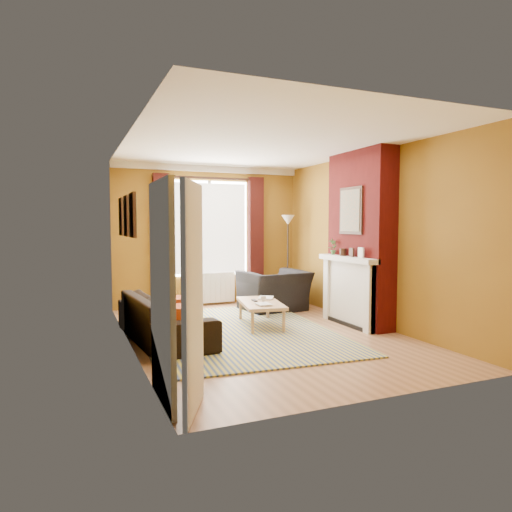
% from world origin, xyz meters
% --- Properties ---
extents(ground, '(5.50, 5.50, 0.00)m').
position_xyz_m(ground, '(0.00, 0.00, 0.00)').
color(ground, '#8A5F3E').
rests_on(ground, ground).
extents(room_walls, '(3.82, 5.54, 2.83)m').
position_xyz_m(room_walls, '(0.64, 0.27, 1.39)').
color(room_walls, '#885F1A').
rests_on(room_walls, ground).
extents(striped_rug, '(3.00, 4.00, 0.02)m').
position_xyz_m(striped_rug, '(-0.32, 0.28, 0.01)').
color(striped_rug, '#314A88').
rests_on(striped_rug, ground).
extents(sofa, '(1.04, 2.25, 0.64)m').
position_xyz_m(sofa, '(-1.42, 0.22, 0.32)').
color(sofa, black).
rests_on(sofa, ground).
extents(armchair, '(1.28, 1.15, 0.75)m').
position_xyz_m(armchair, '(0.94, 1.62, 0.38)').
color(armchair, black).
rests_on(armchair, ground).
extents(coffee_table, '(0.81, 1.28, 0.40)m').
position_xyz_m(coffee_table, '(0.17, 0.47, 0.35)').
color(coffee_table, tan).
rests_on(coffee_table, ground).
extents(wicker_stool, '(0.46, 0.46, 0.48)m').
position_xyz_m(wicker_stool, '(0.66, 2.33, 0.24)').
color(wicker_stool, '#A37446').
rests_on(wicker_stool, ground).
extents(floor_lamp, '(0.34, 0.34, 1.82)m').
position_xyz_m(floor_lamp, '(1.50, 2.17, 1.44)').
color(floor_lamp, black).
rests_on(floor_lamp, ground).
extents(book_a, '(0.21, 0.28, 0.03)m').
position_xyz_m(book_a, '(-0.00, 0.18, 0.41)').
color(book_a, '#999999').
rests_on(book_a, coffee_table).
extents(book_b, '(0.37, 0.40, 0.02)m').
position_xyz_m(book_b, '(0.27, 0.79, 0.41)').
color(book_b, '#999999').
rests_on(book_b, coffee_table).
extents(mug, '(0.12, 0.12, 0.09)m').
position_xyz_m(mug, '(0.22, 0.47, 0.44)').
color(mug, '#999999').
rests_on(mug, coffee_table).
extents(tv_remote, '(0.07, 0.18, 0.02)m').
position_xyz_m(tv_remote, '(0.10, 0.56, 0.41)').
color(tv_remote, '#242326').
rests_on(tv_remote, coffee_table).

